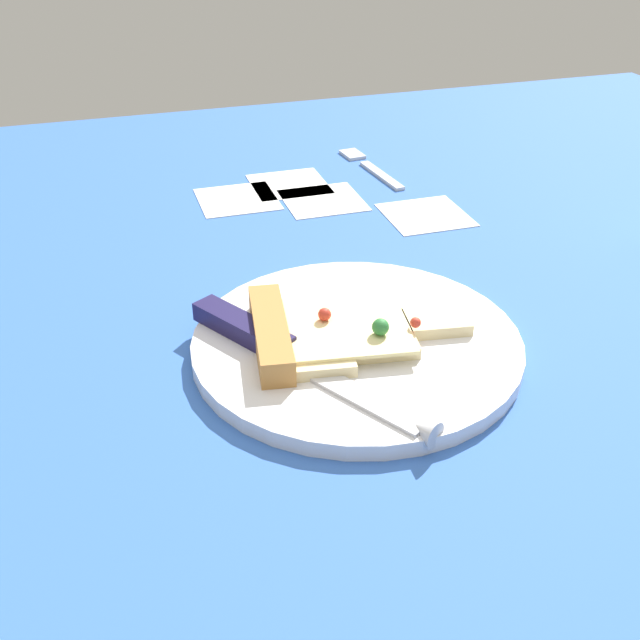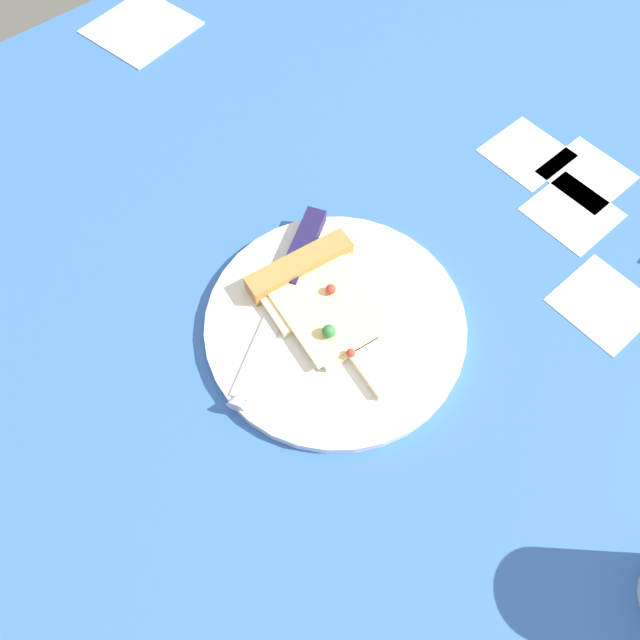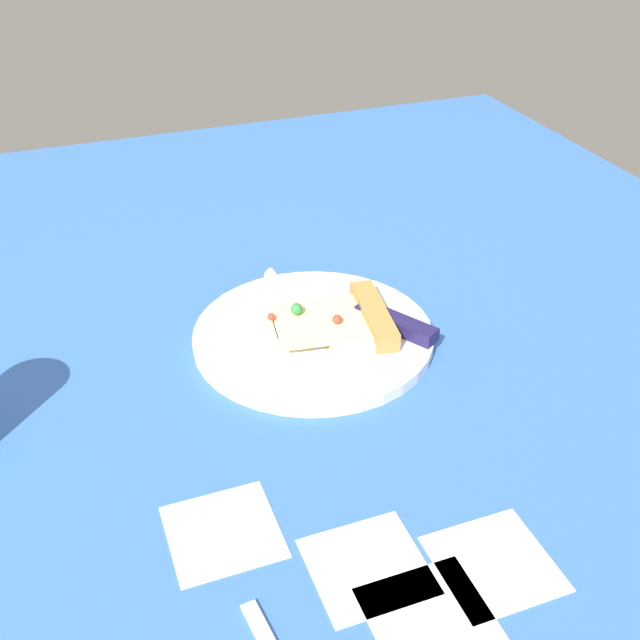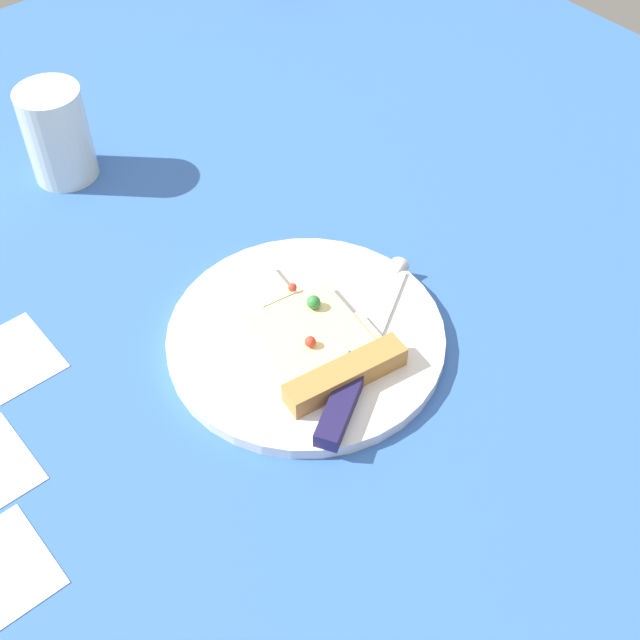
% 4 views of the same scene
% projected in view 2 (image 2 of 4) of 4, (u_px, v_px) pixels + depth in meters
% --- Properties ---
extents(ground_plane, '(1.45, 1.45, 0.03)m').
position_uv_depth(ground_plane, '(375.00, 381.00, 0.58)').
color(ground_plane, '#3360B7').
rests_on(ground_plane, ground).
extents(plate, '(0.27, 0.27, 0.01)m').
position_uv_depth(plate, '(335.00, 324.00, 0.59)').
color(plate, silver).
rests_on(plate, ground_plane).
extents(pizza_slice, '(0.12, 0.18, 0.03)m').
position_uv_depth(pizza_slice, '(322.00, 298.00, 0.58)').
color(pizza_slice, beige).
rests_on(pizza_slice, plate).
extents(knife, '(0.22, 0.14, 0.02)m').
position_uv_depth(knife, '(288.00, 282.00, 0.59)').
color(knife, silver).
rests_on(knife, plate).
extents(napkin, '(0.15, 0.15, 0.00)m').
position_uv_depth(napkin, '(141.00, 27.00, 0.82)').
color(napkin, white).
rests_on(napkin, ground_plane).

